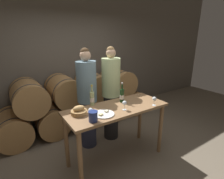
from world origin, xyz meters
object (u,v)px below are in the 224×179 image
object	(u,v)px
wine_bottle_white	(92,98)
wine_glass_center	(154,99)
person_left	(87,99)
blue_crock	(93,116)
cheese_plate	(104,114)
wine_glass_left	(125,103)
wine_glass_far_left	(91,111)
person_right	(111,94)
tasting_table	(117,116)
bread_basket	(79,111)
wine_bottle_red	(122,96)

from	to	relation	value
wine_bottle_white	wine_glass_center	distance (m)	0.97
person_left	blue_crock	bearing A→B (deg)	-110.36
wine_bottle_white	cheese_plate	distance (m)	0.41
person_left	wine_glass_left	bearing A→B (deg)	-71.87
wine_glass_far_left	person_right	bearing A→B (deg)	42.43
person_right	wine_glass_far_left	xyz separation A→B (m)	(-0.78, -0.71, 0.12)
wine_glass_left	wine_glass_center	world-z (taller)	same
tasting_table	bread_basket	distance (m)	0.62
wine_bottle_red	cheese_plate	size ratio (longest dim) A/B	1.12
wine_glass_left	wine_bottle_white	bearing A→B (deg)	126.35
bread_basket	wine_glass_left	size ratio (longest dim) A/B	1.58
person_left	bread_basket	distance (m)	0.65
bread_basket	wine_glass_center	bearing A→B (deg)	-16.96
bread_basket	wine_glass_left	world-z (taller)	wine_glass_left
person_left	wine_bottle_red	distance (m)	0.64
person_right	blue_crock	distance (m)	1.15
wine_bottle_white	wine_glass_far_left	xyz separation A→B (m)	(-0.22, -0.39, -0.01)
wine_bottle_red	blue_crock	xyz separation A→B (m)	(-0.70, -0.34, -0.04)
tasting_table	person_left	distance (m)	0.65
wine_glass_center	person_left	bearing A→B (deg)	130.33
person_left	wine_glass_left	distance (m)	0.80
blue_crock	cheese_plate	size ratio (longest dim) A/B	0.47
blue_crock	wine_glass_left	distance (m)	0.56
wine_glass_far_left	cheese_plate	bearing A→B (deg)	-1.75
person_left	wine_bottle_red	bearing A→B (deg)	-50.35
cheese_plate	wine_glass_center	bearing A→B (deg)	-10.09
wine_glass_far_left	wine_bottle_white	bearing A→B (deg)	60.32
tasting_table	wine_glass_center	size ratio (longest dim) A/B	11.20
person_left	wine_glass_center	bearing A→B (deg)	-49.67
wine_bottle_white	cheese_plate	world-z (taller)	wine_bottle_white
person_left	wine_bottle_white	xyz separation A→B (m)	(-0.07, -0.33, 0.13)
person_left	cheese_plate	world-z (taller)	person_left
wine_bottle_red	tasting_table	bearing A→B (deg)	-146.68
bread_basket	wine_glass_far_left	size ratio (longest dim) A/B	1.58
wine_bottle_red	wine_glass_far_left	bearing A→B (deg)	-161.15
tasting_table	wine_glass_far_left	bearing A→B (deg)	-167.73
cheese_plate	wine_glass_far_left	world-z (taller)	wine_glass_far_left
bread_basket	wine_glass_far_left	bearing A→B (deg)	-64.67
person_right	cheese_plate	world-z (taller)	person_right
bread_basket	wine_glass_center	distance (m)	1.16
tasting_table	wine_glass_far_left	distance (m)	0.56
wine_bottle_red	bread_basket	xyz separation A→B (m)	(-0.77, -0.05, -0.06)
wine_bottle_red	cheese_plate	xyz separation A→B (m)	(-0.49, -0.24, -0.11)
tasting_table	wine_bottle_white	world-z (taller)	wine_bottle_white
wine_glass_far_left	wine_glass_left	xyz separation A→B (m)	(0.53, -0.04, 0.00)
wine_bottle_white	wine_glass_left	world-z (taller)	wine_bottle_white
wine_bottle_red	wine_glass_far_left	size ratio (longest dim) A/B	2.33
tasting_table	wine_glass_far_left	xyz separation A→B (m)	(-0.49, -0.11, 0.25)
person_left	wine_glass_far_left	world-z (taller)	person_left
bread_basket	cheese_plate	size ratio (longest dim) A/B	0.76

